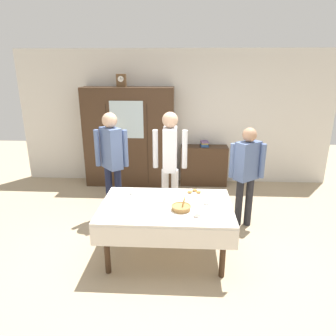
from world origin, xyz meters
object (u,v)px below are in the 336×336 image
at_px(wall_cabinet, 129,137).
at_px(tea_cup_far_left, 207,202).
at_px(person_beside_shelf, 170,157).
at_px(bookshelf_low, 204,165).
at_px(spoon_mid_left, 159,195).
at_px(mantel_clock, 121,80).
at_px(person_behind_table_left, 112,156).
at_px(spoon_center, 112,215).
at_px(tea_cup_mid_right, 133,192).
at_px(dining_table, 166,213).
at_px(person_by_cabinet, 247,168).
at_px(spoon_near_right, 115,207).
at_px(pastry_plate, 194,193).
at_px(book_stack, 204,144).
at_px(tea_cup_mid_left, 197,215).
at_px(bread_basket, 181,207).

distance_m(wall_cabinet, tea_cup_far_left, 2.89).
bearing_deg(person_beside_shelf, bookshelf_low, 69.20).
xyz_separation_m(tea_cup_far_left, spoon_mid_left, (-0.62, 0.25, -0.02)).
xyz_separation_m(mantel_clock, spoon_mid_left, (0.90, -2.27, -1.38)).
bearing_deg(spoon_mid_left, person_behind_table_left, 136.79).
distance_m(tea_cup_far_left, spoon_center, 1.17).
bearing_deg(spoon_mid_left, tea_cup_mid_right, 177.46).
height_order(mantel_clock, spoon_mid_left, mantel_clock).
xyz_separation_m(dining_table, person_beside_shelf, (-0.00, 1.00, 0.44)).
height_order(bookshelf_low, spoon_center, bookshelf_low).
bearing_deg(person_by_cabinet, tea_cup_far_left, -127.02).
bearing_deg(dining_table, tea_cup_far_left, 8.42).
relative_size(spoon_near_right, spoon_center, 1.00).
height_order(dining_table, wall_cabinet, wall_cabinet).
bearing_deg(pastry_plate, dining_table, -131.82).
distance_m(bookshelf_low, tea_cup_far_left, 2.59).
relative_size(tea_cup_far_left, spoon_mid_left, 1.09).
xyz_separation_m(pastry_plate, spoon_mid_left, (-0.47, -0.08, -0.01)).
distance_m(bookshelf_low, person_behind_table_left, 2.28).
bearing_deg(bookshelf_low, spoon_mid_left, -107.55).
relative_size(bookshelf_low, book_stack, 4.40).
xyz_separation_m(bookshelf_low, tea_cup_mid_left, (-0.25, -2.91, 0.34)).
bearing_deg(person_by_cabinet, tea_cup_mid_right, -160.37).
xyz_separation_m(wall_cabinet, person_beside_shelf, (0.90, -1.59, 0.08)).
relative_size(pastry_plate, spoon_near_right, 2.35).
bearing_deg(spoon_mid_left, tea_cup_far_left, -21.77).
xyz_separation_m(wall_cabinet, person_behind_table_left, (-0.01, -1.51, 0.06)).
height_order(dining_table, mantel_clock, mantel_clock).
relative_size(tea_cup_mid_left, spoon_near_right, 1.09).
xyz_separation_m(dining_table, spoon_center, (-0.61, -0.27, 0.10)).
xyz_separation_m(mantel_clock, pastry_plate, (1.37, -2.19, -1.37)).
relative_size(tea_cup_mid_left, person_behind_table_left, 0.08).
height_order(mantel_clock, spoon_center, mantel_clock).
xyz_separation_m(pastry_plate, spoon_center, (-0.97, -0.67, -0.01)).
bearing_deg(mantel_clock, wall_cabinet, 0.33).
xyz_separation_m(dining_table, tea_cup_mid_right, (-0.47, 0.34, 0.12)).
height_order(pastry_plate, spoon_near_right, pastry_plate).
relative_size(mantel_clock, bookshelf_low, 0.25).
height_order(bread_basket, spoon_center, bread_basket).
bearing_deg(dining_table, person_beside_shelf, 90.04).
bearing_deg(pastry_plate, person_behind_table_left, 151.89).
bearing_deg(dining_table, pastry_plate, 48.18).
distance_m(book_stack, tea_cup_mid_left, 2.93).
height_order(wall_cabinet, spoon_mid_left, wall_cabinet).
relative_size(dining_table, spoon_near_right, 13.75).
height_order(wall_cabinet, book_stack, wall_cabinet).
bearing_deg(bread_basket, person_behind_table_left, 133.08).
bearing_deg(person_by_cabinet, dining_table, -141.33).
bearing_deg(bread_basket, spoon_center, -167.90).
bearing_deg(tea_cup_far_left, pastry_plate, 115.42).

